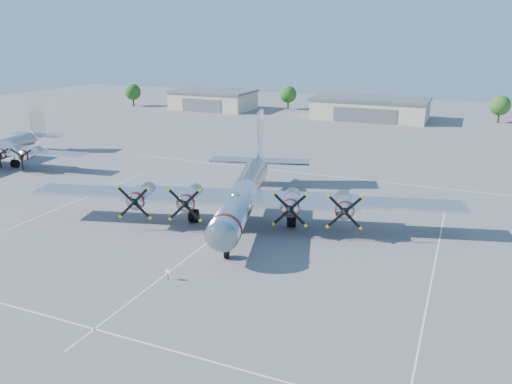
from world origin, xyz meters
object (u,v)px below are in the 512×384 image
at_px(tree_far_west, 133,92).
at_px(tree_east, 500,105).
at_px(hangar_west, 213,100).
at_px(info_placard, 168,273).
at_px(hangar_center, 370,108).
at_px(tree_west, 288,94).
at_px(bomber_west, 1,164).
at_px(main_bomber_b29, 245,218).

xyz_separation_m(tree_far_west, tree_east, (100.00, 10.00, 0.00)).
height_order(hangar_west, info_placard, hangar_west).
xyz_separation_m(hangar_center, tree_west, (-25.00, 8.04, 1.51)).
bearing_deg(tree_east, bomber_west, -135.17).
bearing_deg(info_placard, hangar_west, 127.74).
distance_m(hangar_west, hangar_center, 45.00).
relative_size(bomber_west, info_placard, 34.29).
bearing_deg(info_placard, hangar_center, 102.55).
relative_size(hangar_west, bomber_west, 0.66).
xyz_separation_m(hangar_west, info_placard, (45.75, -95.31, -2.01)).
bearing_deg(tree_east, info_placard, -106.10).
bearing_deg(bomber_west, tree_east, 36.71).
height_order(tree_far_west, tree_east, same).
bearing_deg(tree_west, hangar_west, -158.11).
bearing_deg(tree_west, tree_far_west, -165.07).
height_order(tree_far_west, tree_west, same).
distance_m(hangar_center, tree_west, 26.30).
xyz_separation_m(hangar_west, main_bomber_b29, (45.52, -78.49, -2.71)).
bearing_deg(tree_far_west, tree_west, 14.93).
bearing_deg(tree_far_west, tree_east, 5.71).
bearing_deg(hangar_west, bomber_west, -91.99).
height_order(bomber_west, info_placard, bomber_west).
relative_size(hangar_west, hangar_center, 0.79).
height_order(hangar_center, bomber_west, hangar_center).
bearing_deg(tree_west, main_bomber_b29, -73.57).
distance_m(hangar_west, bomber_west, 71.06).
bearing_deg(hangar_west, tree_east, 4.60).
xyz_separation_m(tree_east, info_placard, (-29.25, -101.35, -3.52)).
bearing_deg(tree_far_west, bomber_west, -71.41).
height_order(tree_east, main_bomber_b29, tree_east).
xyz_separation_m(hangar_west, tree_west, (20.00, 8.04, 1.51)).
relative_size(tree_far_west, info_placard, 6.63).
bearing_deg(info_placard, tree_west, 116.09).
height_order(hangar_center, main_bomber_b29, hangar_center).
height_order(tree_west, bomber_west, tree_west).
relative_size(tree_west, bomber_west, 0.19).
bearing_deg(hangar_center, tree_far_west, -176.76).
relative_size(hangar_west, main_bomber_b29, 0.47).
bearing_deg(info_placard, bomber_west, 165.30).
height_order(tree_west, main_bomber_b29, tree_west).
relative_size(tree_far_west, bomber_west, 0.19).
distance_m(hangar_center, tree_far_west, 70.13).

